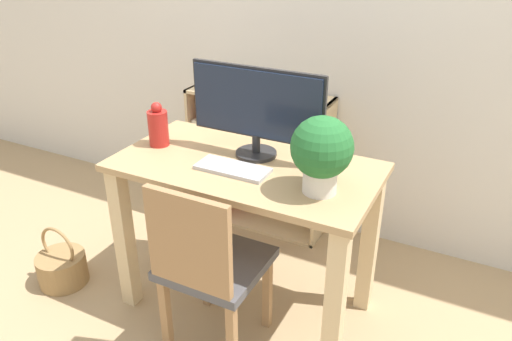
% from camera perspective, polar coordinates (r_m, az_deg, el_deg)
% --- Properties ---
extents(ground_plane, '(10.00, 10.00, 0.00)m').
position_cam_1_polar(ground_plane, '(2.56, -1.05, -14.82)').
color(ground_plane, tan).
extents(wall_back, '(8.00, 0.05, 2.60)m').
position_cam_1_polar(wall_back, '(2.76, 7.81, 18.19)').
color(wall_back, silver).
rests_on(wall_back, ground_plane).
extents(desk, '(1.14, 0.60, 0.76)m').
position_cam_1_polar(desk, '(2.21, -1.18, -3.26)').
color(desk, tan).
rests_on(desk, ground_plane).
extents(monitor, '(0.61, 0.18, 0.40)m').
position_cam_1_polar(monitor, '(2.13, -0.05, 7.32)').
color(monitor, '#232326').
rests_on(monitor, desk).
extents(keyboard, '(0.31, 0.13, 0.02)m').
position_cam_1_polar(keyboard, '(2.07, -2.69, 0.22)').
color(keyboard, '#B2B2B7').
rests_on(keyboard, desk).
extents(vase, '(0.09, 0.09, 0.21)m').
position_cam_1_polar(vase, '(2.33, -11.06, 4.98)').
color(vase, '#B2231E').
rests_on(vase, desk).
extents(potted_plant, '(0.24, 0.24, 0.30)m').
position_cam_1_polar(potted_plant, '(1.85, 7.52, 2.23)').
color(potted_plant, silver).
rests_on(potted_plant, desk).
extents(chair, '(0.40, 0.40, 0.83)m').
position_cam_1_polar(chair, '(2.07, -5.52, -10.54)').
color(chair, '#4C4C51').
rests_on(chair, ground_plane).
extents(bookshelf, '(0.83, 0.28, 0.83)m').
position_cam_1_polar(bookshelf, '(3.02, -1.86, 2.05)').
color(bookshelf, '#D8BC8C').
rests_on(bookshelf, ground_plane).
extents(basket, '(0.25, 0.25, 0.33)m').
position_cam_1_polar(basket, '(2.81, -21.29, -10.26)').
color(basket, '#997547').
rests_on(basket, ground_plane).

